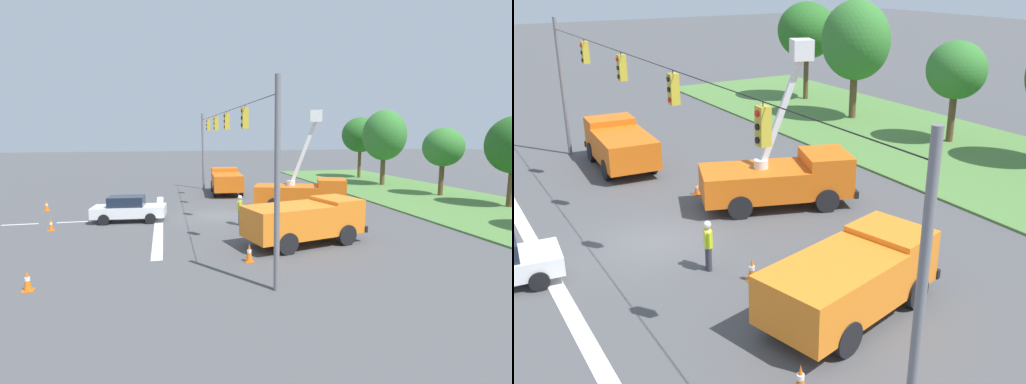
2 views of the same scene
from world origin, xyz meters
TOP-DOWN VIEW (x-y plane):
  - ground_plane at (0.00, 0.00)m, footprint 200.00×200.00m
  - grass_verge at (0.00, 18.00)m, footprint 56.00×12.00m
  - lane_markings at (0.00, -5.55)m, footprint 17.60×15.25m
  - signal_gantry at (-0.04, -0.00)m, footprint 26.20×0.33m
  - tree_far_west at (-18.15, 19.08)m, footprint 4.47×4.30m
  - tree_west at (-11.37, 18.20)m, footprint 4.82×4.20m
  - tree_centre at (-3.83, 19.32)m, footprint 3.42×3.28m
  - utility_truck_bucket_lift at (-0.66, 5.81)m, footprint 4.47×6.86m
  - utility_truck_support_near at (-9.34, 1.67)m, footprint 5.95×2.82m
  - utility_truck_support_far at (7.69, 2.91)m, footprint 3.82×6.29m
  - sedan_white at (0.55, -5.83)m, footprint 2.21×4.44m
  - road_worker at (3.03, 0.60)m, footprint 0.64×0.33m
  - traffic_cone_foreground_left at (4.43, 1.46)m, footprint 0.36×0.36m
  - traffic_cone_foreground_right at (11.17, -8.29)m, footprint 0.36×0.36m
  - traffic_cone_mid_left at (1.98, -9.87)m, footprint 0.36×0.36m
  - traffic_cone_mid_right at (-3.68, 3.25)m, footprint 0.36×0.36m
  - traffic_cone_near_bucket at (-4.22, -11.71)m, footprint 0.36×0.36m
  - traffic_cone_lane_edge_b at (9.79, -0.27)m, footprint 0.36×0.36m

SIDE VIEW (x-z plane):
  - ground_plane at x=0.00m, z-range 0.00..0.00m
  - lane_markings at x=0.00m, z-range 0.00..0.01m
  - grass_verge at x=0.00m, z-range 0.00..0.10m
  - traffic_cone_mid_right at x=-3.68m, z-range -0.02..0.59m
  - traffic_cone_mid_left at x=1.98m, z-range -0.01..0.66m
  - traffic_cone_foreground_right at x=11.17m, z-range -0.01..0.73m
  - traffic_cone_near_bucket at x=-4.22m, z-range 0.00..0.75m
  - traffic_cone_foreground_left at x=4.43m, z-range 0.00..0.78m
  - traffic_cone_lane_edge_b at x=9.79m, z-range 0.00..0.79m
  - sedan_white at x=0.55m, z-range 0.01..1.57m
  - road_worker at x=3.03m, z-range 0.11..1.88m
  - utility_truck_support_near at x=-9.34m, z-range 0.11..2.28m
  - utility_truck_support_far at x=7.69m, z-range 0.15..2.28m
  - utility_truck_bucket_lift at x=-0.66m, z-range -2.12..4.78m
  - tree_centre at x=-3.83m, z-range 1.25..7.06m
  - signal_gantry at x=-0.04m, z-range 0.98..8.18m
  - tree_west at x=-11.37m, z-range 1.29..8.97m
  - tree_far_west at x=-18.15m, z-range 1.54..8.78m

